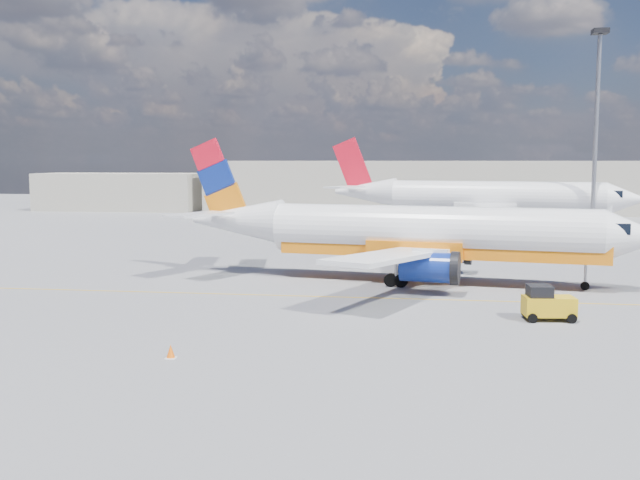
# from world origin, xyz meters

# --- Properties ---
(ground) EXTENTS (240.00, 240.00, 0.00)m
(ground) POSITION_xyz_m (0.00, 0.00, 0.00)
(ground) COLOR slate
(ground) RESTS_ON ground
(taxi_line) EXTENTS (70.00, 0.15, 0.01)m
(taxi_line) POSITION_xyz_m (0.00, 3.00, 0.01)
(taxi_line) COLOR gold
(taxi_line) RESTS_ON ground
(terminal_main) EXTENTS (70.00, 14.00, 8.00)m
(terminal_main) POSITION_xyz_m (5.00, 75.00, 4.00)
(terminal_main) COLOR #AAA493
(terminal_main) RESTS_ON ground
(terminal_annex) EXTENTS (26.00, 10.00, 6.00)m
(terminal_annex) POSITION_xyz_m (-45.00, 72.00, 3.00)
(terminal_annex) COLOR #AAA493
(terminal_annex) RESTS_ON ground
(main_jet) EXTENTS (32.62, 25.42, 9.86)m
(main_jet) POSITION_xyz_m (3.16, 9.06, 3.29)
(main_jet) COLOR white
(main_jet) RESTS_ON ground
(second_jet) EXTENTS (36.30, 28.13, 10.96)m
(second_jet) POSITION_xyz_m (11.08, 45.87, 3.65)
(second_jet) COLOR white
(second_jet) RESTS_ON ground
(gse_tug) EXTENTS (2.68, 1.80, 1.82)m
(gse_tug) POSITION_xyz_m (9.88, -1.69, 0.86)
(gse_tug) COLOR black
(gse_tug) RESTS_ON ground
(traffic_cone) EXTENTS (0.42, 0.42, 0.59)m
(traffic_cone) POSITION_xyz_m (-6.91, -11.18, 0.29)
(traffic_cone) COLOR white
(traffic_cone) RESTS_ON ground
(floodlight_mast) EXTENTS (1.60, 1.60, 21.97)m
(floodlight_mast) POSITION_xyz_m (22.05, 41.57, 13.17)
(floodlight_mast) COLOR gray
(floodlight_mast) RESTS_ON ground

